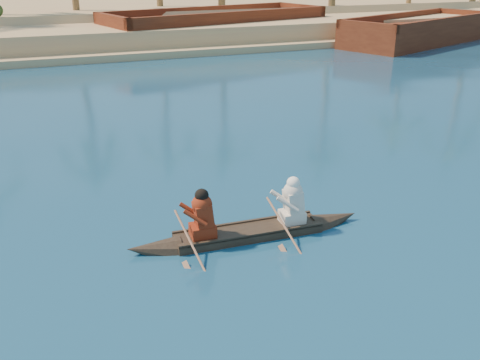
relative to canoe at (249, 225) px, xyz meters
name	(u,v)px	position (x,y,z in m)	size (l,w,h in m)	color
ground	(340,335)	(0.07, -3.00, -0.23)	(160.00, 160.00, 0.00)	#0B2F4C
sandy_embankment	(58,11)	(0.07, 43.88, 0.30)	(150.00, 51.00, 1.50)	tan
shrub_cluster	(76,20)	(0.07, 28.50, 0.97)	(100.00, 6.00, 2.40)	#283D16
canoe	(249,225)	(0.00, 0.00, 0.00)	(4.41, 0.82, 1.21)	#382B1E
barge_mid	(217,28)	(7.91, 24.00, 0.57)	(14.43, 7.63, 2.29)	maroon
barge_right	(419,32)	(19.16, 19.00, 0.44)	(12.09, 7.72, 1.91)	maroon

